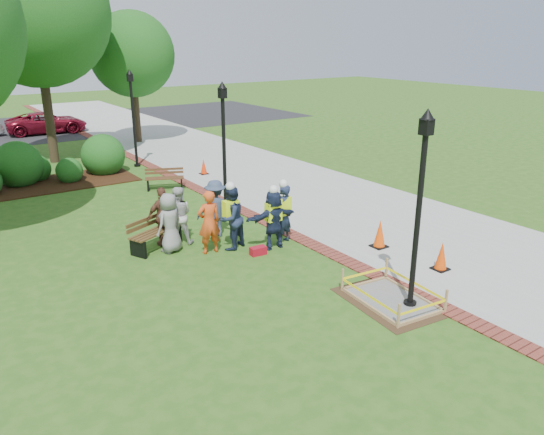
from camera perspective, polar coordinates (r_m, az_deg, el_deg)
ground at (r=13.30m, az=1.18°, el=-5.86°), size 100.00×100.00×0.00m
sidewalk at (r=23.83m, az=-3.19°, el=5.36°), size 6.00×60.00×0.02m
brick_edging at (r=22.36m, az=-10.31°, el=4.19°), size 0.50×60.00×0.03m
mulch_bed at (r=22.83m, az=-23.34°, el=3.25°), size 7.00×3.00×0.05m
parking_lot at (r=37.86m, az=-23.84°, el=8.83°), size 36.00×12.00×0.01m
wet_concrete_pad at (r=12.08m, az=12.76°, el=-7.81°), size 1.93×2.46×0.55m
bench_near at (r=14.96m, az=-12.35°, el=-2.25°), size 1.70×1.15×0.88m
bench_far at (r=20.77m, az=-11.46°, el=3.67°), size 1.52×1.02×0.79m
cone_front at (r=13.90m, az=17.76°, el=-4.03°), size 0.38×0.38×0.76m
cone_back at (r=14.94m, az=11.51°, el=-1.78°), size 0.41×0.41×0.81m
cone_far at (r=22.78m, az=-7.36°, el=5.42°), size 0.34×0.34×0.67m
toolbox at (r=14.27m, az=-1.50°, el=-3.60°), size 0.45×0.27×0.22m
lamp_near at (r=11.19m, az=15.63°, el=2.17°), size 0.28×0.28×4.26m
lamp_mid at (r=17.24m, az=-5.22°, el=8.49°), size 0.28×0.28×4.26m
lamp_far at (r=24.45m, az=-14.75°, el=11.01°), size 0.28×0.28×4.26m
tree_back at (r=26.43m, az=-24.15°, el=19.48°), size 6.36×6.36×9.75m
tree_right at (r=30.33m, az=-14.81°, el=16.60°), size 4.48×4.48×6.93m
shrub_b at (r=23.30m, az=-25.39°, el=3.21°), size 1.88×1.88×1.88m
shrub_c at (r=23.00m, az=-20.83°, el=3.62°), size 1.06×1.06×1.06m
shrub_d at (r=23.96m, az=-17.53°, el=4.56°), size 1.83×1.83×1.83m
shrub_e at (r=23.75m, az=-23.84°, el=3.69°), size 1.13×1.13×1.13m
casual_person_a at (r=14.50m, az=-10.95°, el=-0.58°), size 0.61×0.51×1.64m
casual_person_b at (r=14.23m, az=-6.80°, el=-0.51°), size 0.59×0.41×1.74m
casual_person_c at (r=15.01m, az=-10.07°, el=0.19°), size 0.63×0.54×1.66m
casual_person_d at (r=14.97m, az=-11.57°, el=0.08°), size 0.54×0.35×1.68m
casual_person_e at (r=15.43m, az=-6.09°, el=0.96°), size 0.63×0.53×1.69m
hivis_worker_a at (r=14.46m, az=0.15°, el=0.04°), size 0.54×0.36×1.80m
hivis_worker_b at (r=14.84m, az=1.20°, el=0.63°), size 0.63×0.51×1.85m
hivis_worker_c at (r=14.43m, az=-4.43°, el=0.15°), size 0.66×0.55×1.91m
parked_car_c at (r=35.45m, az=-22.94°, el=8.36°), size 2.23×4.40×1.39m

